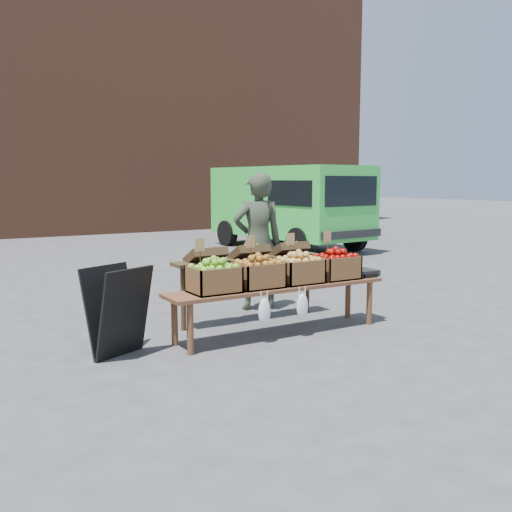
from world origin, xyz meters
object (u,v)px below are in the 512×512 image
display_bench (279,310)px  delivery_van (289,208)px  weighing_scale (362,273)px  crate_golden_apples (214,280)px  back_table (249,280)px  crate_red_apples (299,271)px  crate_russet_pears (258,275)px  crate_green_apples (336,267)px  vendor (258,242)px  chalkboard_sign (118,311)px

display_bench → delivery_van: bearing=54.8°
weighing_scale → crate_golden_apples: bearing=180.0°
back_table → crate_red_apples: (0.24, -0.72, 0.19)m
crate_russet_pears → weighing_scale: (1.52, 0.00, -0.10)m
crate_green_apples → weighing_scale: 0.44m
vendor → back_table: 0.79m
chalkboard_sign → crate_red_apples: 2.12m
vendor → crate_russet_pears: (-0.75, -1.23, -0.22)m
weighing_scale → delivery_van: bearing=62.4°
vendor → display_bench: 1.47m
crate_russet_pears → display_bench: bearing=0.0°
vendor → crate_golden_apples: (-1.30, -1.23, -0.22)m
crate_red_apples → weighing_scale: 0.98m
delivery_van → crate_golden_apples: delivery_van is taller
crate_golden_apples → crate_russet_pears: 0.55m
back_table → display_bench: 0.76m
vendor → crate_golden_apples: bearing=59.5°
back_table → crate_golden_apples: size_ratio=4.20×
chalkboard_sign → display_bench: bearing=-29.2°
display_bench → crate_green_apples: 0.93m
vendor → weighing_scale: size_ratio=5.46×
chalkboard_sign → crate_russet_pears: chalkboard_sign is taller
weighing_scale → crate_russet_pears: bearing=180.0°
delivery_van → crate_red_apples: 8.29m
vendor → display_bench: bearing=85.0°
chalkboard_sign → crate_russet_pears: (1.55, -0.16, 0.25)m
chalkboard_sign → crate_russet_pears: bearing=-30.1°
back_table → weighing_scale: back_table is taller
crate_green_apples → chalkboard_sign: bearing=176.6°
delivery_van → crate_golden_apples: (-5.68, -6.90, -0.34)m
delivery_van → chalkboard_sign: delivery_van is taller
vendor → chalkboard_sign: (-2.30, -1.08, -0.47)m
crate_russet_pears → back_table: bearing=66.8°
crate_golden_apples → weighing_scale: size_ratio=1.47×
back_table → crate_golden_apples: (-0.86, -0.72, 0.19)m
vendor → crate_golden_apples: size_ratio=3.71×
display_bench → crate_golden_apples: 0.93m
delivery_van → back_table: bearing=-133.8°
delivery_van → crate_golden_apples: bearing=-135.3°
chalkboard_sign → display_bench: chalkboard_sign is taller
delivery_van → crate_golden_apples: size_ratio=9.40×
display_bench → crate_russet_pears: (-0.27, 0.00, 0.42)m
display_bench → crate_green_apples: size_ratio=5.40×
chalkboard_sign → crate_green_apples: 2.67m
chalkboard_sign → crate_golden_apples: 1.04m
display_bench → crate_russet_pears: crate_russet_pears is taller
back_table → crate_red_apples: bearing=-71.4°
vendor → weighing_scale: bearing=138.2°
chalkboard_sign → crate_red_apples: (2.10, -0.16, 0.25)m
crate_green_apples → back_table: bearing=137.7°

